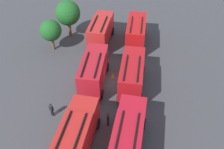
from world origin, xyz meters
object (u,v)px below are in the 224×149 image
object	(u,v)px
fire_truck_2	(136,31)
tree_1	(68,13)
tree_0	(51,30)
fire_truck_5	(101,30)
firefighter_1	(108,119)
traffic_cone_0	(113,75)
firefighter_0	(51,109)
fire_truck_3	(77,134)
fire_truck_4	(94,70)
fire_truck_0	(128,134)
fire_truck_1	(132,73)

from	to	relation	value
fire_truck_2	tree_1	size ratio (longest dim) A/B	1.31
tree_0	fire_truck_5	bearing A→B (deg)	-70.51
firefighter_1	traffic_cone_0	world-z (taller)	firefighter_1
fire_truck_2	firefighter_0	xyz separation A→B (m)	(-14.38, 8.22, -1.23)
tree_1	fire_truck_2	bearing A→B (deg)	-97.21
fire_truck_3	fire_truck_4	distance (m)	8.93
tree_0	tree_1	world-z (taller)	tree_1
fire_truck_0	firefighter_1	distance (m)	3.48
fire_truck_1	firefighter_1	world-z (taller)	fire_truck_1
fire_truck_0	fire_truck_2	bearing A→B (deg)	4.87
firefighter_1	tree_0	distance (m)	15.68
fire_truck_3	firefighter_0	distance (m)	5.20
fire_truck_0	tree_1	size ratio (longest dim) A/B	1.33
fire_truck_3	tree_1	size ratio (longest dim) A/B	1.33
fire_truck_3	tree_1	bearing A→B (deg)	20.20
fire_truck_2	tree_1	xyz separation A→B (m)	(1.26, 9.93, 1.59)
fire_truck_1	fire_truck_4	xyz separation A→B (m)	(0.12, 4.43, 0.00)
tree_0	fire_truck_3	bearing A→B (deg)	-156.33
firefighter_0	fire_truck_4	bearing A→B (deg)	174.47
fire_truck_4	tree_1	bearing A→B (deg)	28.19
fire_truck_4	firefighter_1	xyz separation A→B (m)	(-5.97, -2.36, -1.24)
fire_truck_4	traffic_cone_0	distance (m)	3.12
fire_truck_4	firefighter_1	size ratio (longest dim) A/B	4.40
fire_truck_4	traffic_cone_0	bearing A→B (deg)	-55.16
firefighter_1	traffic_cone_0	xyz separation A→B (m)	(7.37, 0.28, -0.61)
firefighter_0	tree_0	size ratio (longest dim) A/B	0.37
fire_truck_0	traffic_cone_0	world-z (taller)	fire_truck_0
fire_truck_5	tree_0	size ratio (longest dim) A/B	1.63
fire_truck_4	tree_0	distance (m)	9.51
firefighter_1	tree_0	bearing A→B (deg)	-61.31
fire_truck_2	fire_truck_3	bearing A→B (deg)	167.25
fire_truck_1	tree_1	xyz separation A→B (m)	(10.43, 9.76, 1.59)
fire_truck_3	firefighter_0	bearing A→B (deg)	49.49
fire_truck_4	fire_truck_2	bearing A→B (deg)	-26.10
firefighter_0	tree_0	xyz separation A→B (m)	(11.86, 3.23, 2.11)
fire_truck_2	tree_1	distance (m)	10.13
fire_truck_0	traffic_cone_0	xyz separation A→B (m)	(9.83, 2.41, -1.85)
fire_truck_3	traffic_cone_0	bearing A→B (deg)	-6.87
fire_truck_5	firefighter_1	bearing A→B (deg)	-165.21
firefighter_1	tree_0	world-z (taller)	tree_0
fire_truck_4	fire_truck_5	bearing A→B (deg)	3.32
fire_truck_2	fire_truck_4	distance (m)	10.15
fire_truck_3	fire_truck_5	xyz separation A→B (m)	(17.75, 0.31, 0.00)
fire_truck_0	firefighter_1	size ratio (longest dim) A/B	4.50
fire_truck_2	fire_truck_5	world-z (taller)	same
fire_truck_0	firefighter_0	size ratio (longest dim) A/B	4.47
fire_truck_2	fire_truck_3	distance (m)	18.57
fire_truck_2	fire_truck_3	xyz separation A→B (m)	(-17.98, 4.67, 0.00)
fire_truck_3	fire_truck_5	distance (m)	17.75
firefighter_0	traffic_cone_0	world-z (taller)	firefighter_0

